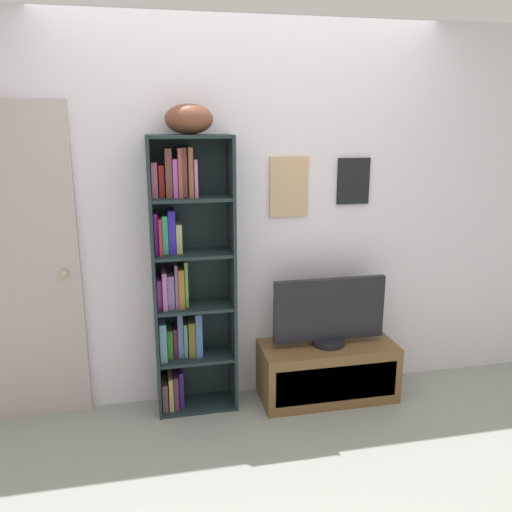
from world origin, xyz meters
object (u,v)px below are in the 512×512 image
(football, at_px, (189,119))
(door, at_px, (13,269))
(bookshelf, at_px, (184,279))
(tv_stand, at_px, (327,371))
(television, at_px, (329,313))

(football, relative_size, door, 0.15)
(football, bearing_deg, bookshelf, 151.35)
(bookshelf, distance_m, tv_stand, 1.18)
(television, bearing_deg, football, 175.66)
(bookshelf, distance_m, door, 1.04)
(television, bearing_deg, tv_stand, -90.00)
(football, bearing_deg, tv_stand, -4.41)
(football, distance_m, door, 1.41)
(tv_stand, bearing_deg, television, 90.00)
(bookshelf, relative_size, football, 6.09)
(football, xyz_separation_m, tv_stand, (0.90, -0.07, -1.69))
(football, distance_m, tv_stand, 1.91)
(tv_stand, xyz_separation_m, door, (-1.99, 0.18, 0.80))
(bookshelf, bearing_deg, door, 175.67)
(bookshelf, height_order, door, door)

